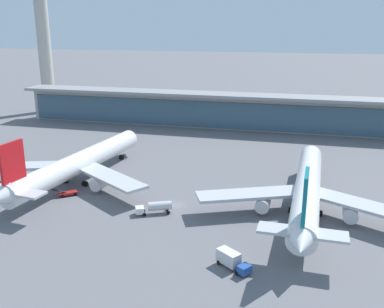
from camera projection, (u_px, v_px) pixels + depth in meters
ground_plane at (175, 205)px, 110.51m from camera, size 1200.00×1200.00×0.00m
airliner_left_stand at (77, 164)px, 124.49m from camera, size 51.61×67.59×18.01m
airliner_centre_stand at (307, 190)px, 105.03m from camera, size 51.99×67.58×18.01m
service_truck_near_nose_red at (67, 193)px, 116.17m from camera, size 6.11×5.37×2.70m
service_truck_mid_apron_white at (155, 207)px, 105.17m from camera, size 8.74×5.68×2.95m
service_truck_by_tail_blue at (231, 260)px, 81.83m from camera, size 7.25×6.17×3.10m
terminal_building at (231, 110)px, 188.58m from camera, size 189.29×12.80×15.20m
control_tower at (43, 31)px, 216.55m from camera, size 12.00×12.00×73.07m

